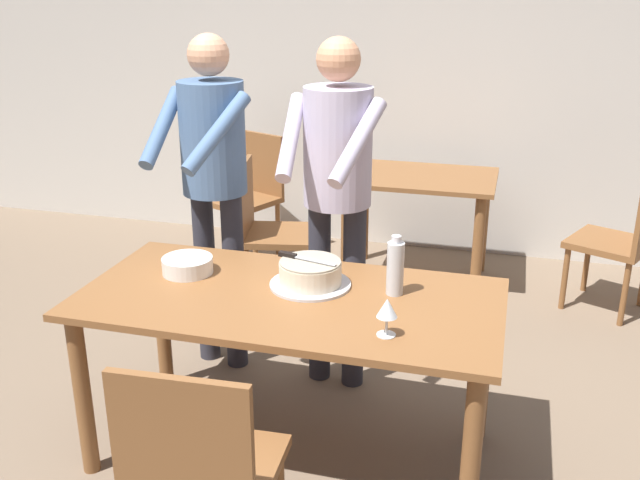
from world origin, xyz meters
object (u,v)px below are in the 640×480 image
at_px(background_chair_0, 266,226).
at_px(background_chair_1, 249,190).
at_px(cake_knife, 295,257).
at_px(wine_glass_near, 387,309).
at_px(background_table, 418,199).
at_px(background_chair_2, 624,236).
at_px(person_standing_beside, 213,168).
at_px(person_cutting_cake, 337,179).
at_px(water_bottle, 395,267).
at_px(cake_on_platter, 310,274).
at_px(plate_stack, 188,265).
at_px(main_dining_table, 290,320).
at_px(chair_near_side, 201,469).

bearing_deg(background_chair_0, background_chair_1, 118.53).
bearing_deg(cake_knife, wine_glass_near, -38.95).
bearing_deg(background_chair_0, wine_glass_near, -58.07).
xyz_separation_m(background_table, background_chair_2, (1.28, -0.17, -0.09)).
bearing_deg(background_table, person_standing_beside, -120.59).
height_order(person_cutting_cake, background_chair_2, person_cutting_cake).
relative_size(background_chair_0, background_chair_1, 1.00).
relative_size(cake_knife, water_bottle, 1.07).
height_order(cake_on_platter, background_chair_2, background_chair_2).
relative_size(plate_stack, person_standing_beside, 0.13).
xyz_separation_m(background_table, background_chair_0, (-0.87, -0.57, -0.09)).
xyz_separation_m(background_chair_0, background_chair_1, (-0.39, 0.72, 0.00)).
xyz_separation_m(main_dining_table, chair_near_side, (-0.04, -0.80, -0.15)).
distance_m(wine_glass_near, background_chair_0, 2.08).
xyz_separation_m(cake_knife, chair_near_side, (-0.02, -0.93, -0.37)).
bearing_deg(background_chair_2, background_table, 172.31).
bearing_deg(main_dining_table, person_cutting_cake, 86.84).
xyz_separation_m(cake_on_platter, plate_stack, (-0.55, -0.01, -0.02)).
relative_size(cake_knife, wine_glass_near, 1.85).
bearing_deg(cake_on_platter, wine_glass_near, -42.24).
bearing_deg(cake_knife, person_cutting_cake, 84.19).
distance_m(cake_on_platter, background_chair_2, 2.32).
bearing_deg(background_chair_2, wine_glass_near, -116.59).
distance_m(person_cutting_cake, background_table, 1.54).
height_order(main_dining_table, chair_near_side, chair_near_side).
distance_m(water_bottle, background_chair_2, 2.12).
bearing_deg(person_standing_beside, person_cutting_cake, -2.70).
relative_size(wine_glass_near, person_standing_beside, 0.08).
relative_size(plate_stack, background_table, 0.22).
bearing_deg(water_bottle, cake_on_platter, -177.69).
distance_m(plate_stack, water_bottle, 0.91).
relative_size(cake_on_platter, cake_knife, 1.27).
bearing_deg(main_dining_table, person_standing_beside, 132.42).
xyz_separation_m(wine_glass_near, person_cutting_cake, (-0.41, 0.86, 0.22)).
bearing_deg(person_standing_beside, water_bottle, -27.57).
bearing_deg(chair_near_side, background_table, 84.60).
bearing_deg(main_dining_table, background_table, 83.64).
relative_size(main_dining_table, background_table, 1.70).
bearing_deg(plate_stack, background_table, 69.59).
xyz_separation_m(person_cutting_cake, background_chair_1, (-1.07, 1.60, -0.58)).
relative_size(main_dining_table, background_chair_0, 1.89).
distance_m(cake_on_platter, wine_glass_near, 0.52).
distance_m(wine_glass_near, background_table, 2.33).
relative_size(background_table, background_chair_1, 1.11).
xyz_separation_m(person_standing_beside, background_chair_0, (-0.04, 0.85, -0.58)).
bearing_deg(background_chair_1, cake_knife, -64.01).
height_order(wine_glass_near, background_chair_2, background_chair_2).
bearing_deg(person_cutting_cake, background_chair_1, 123.80).
relative_size(person_cutting_cake, background_chair_2, 1.91).
height_order(cake_knife, person_standing_beside, person_standing_beside).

